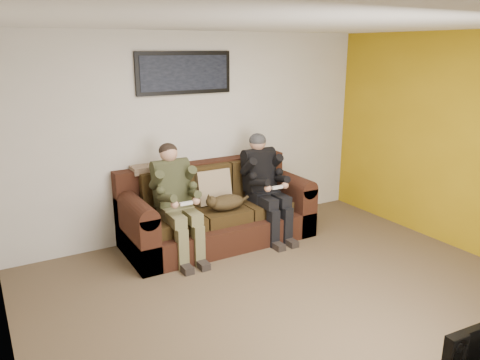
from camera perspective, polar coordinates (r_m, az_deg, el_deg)
floor at (r=4.76m, az=7.32°, el=-14.62°), size 5.00×5.00×0.00m
ceiling at (r=4.11m, az=8.65°, el=18.45°), size 5.00×5.00×0.00m
wall_back at (r=6.13m, az=-5.11°, el=5.45°), size 5.00×0.00×5.00m
wall_right at (r=6.09m, az=26.90°, el=3.71°), size 0.00×4.50×4.50m
accent_wall_right at (r=6.08m, az=26.84°, el=3.70°), size 0.00×4.50×4.50m
sofa at (r=6.02m, az=-3.04°, el=-3.90°), size 2.38×1.03×0.97m
throw_pillow at (r=5.96m, az=-3.28°, el=-0.84°), size 0.45×0.22×0.45m
throw_blanket at (r=5.84m, az=-10.79°, el=1.41°), size 0.49×0.24×0.09m
person_left at (r=5.48m, az=-7.86°, el=-1.74°), size 0.51×0.87×1.33m
person_right at (r=6.03m, az=2.97°, el=0.05°), size 0.51×0.86×1.34m
cat at (r=5.73m, az=-1.82°, el=-2.73°), size 0.66×0.26×0.24m
framed_poster at (r=5.94m, az=-6.78°, el=12.84°), size 1.25×0.05×0.52m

